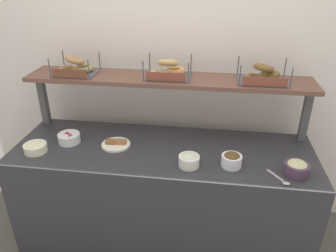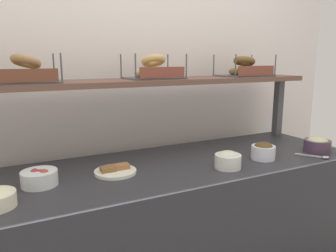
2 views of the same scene
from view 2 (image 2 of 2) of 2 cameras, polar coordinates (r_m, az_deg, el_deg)
The scene contains 13 objects.
back_wall at distance 2.18m, azimuth -5.46°, elevation 6.39°, with size 3.28×0.06×2.40m, color white.
deli_counter at distance 1.94m, azimuth 1.35°, elevation -18.50°, with size 2.08×0.70×0.85m, color #2D2D33.
shelf_riser_right at distance 2.51m, azimuth 18.43°, elevation 3.08°, with size 0.05×0.05×0.40m, color #4C4C51.
upper_shelf at distance 1.92m, azimuth -2.39°, elevation 7.67°, with size 2.04×0.32×0.03m, color brown.
bowl_beet_salad at distance 1.56m, azimuth -21.25°, elevation -8.34°, with size 0.16×0.16×0.08m.
bowl_tuna_salad at distance 2.15m, azimuth 24.31°, elevation -2.91°, with size 0.15×0.15×0.09m.
bowl_chocolate_spread at distance 1.90m, azimuth 16.09°, elevation -4.12°, with size 0.13×0.13×0.10m.
bowl_scallion_spread at distance 1.70m, azimuth 10.29°, elevation -5.72°, with size 0.13×0.13×0.09m.
serving_plate_white at distance 1.63m, azimuth -9.04°, elevation -7.66°, with size 0.20×0.20×0.04m.
serving_spoon_near_plate at distance 2.04m, azimuth 24.37°, elevation -4.80°, with size 0.12×0.15×0.01m.
bagel_basket_everything at distance 1.73m, azimuth -23.19°, elevation 8.34°, with size 0.29×0.25×0.14m.
bagel_basket_sesame at distance 1.92m, azimuth -2.59°, elevation 9.50°, with size 0.32×0.24×0.14m.
bagel_basket_cinnamon_raisin at distance 2.26m, azimuth 12.96°, elevation 9.51°, with size 0.33×0.27×0.14m.
Camera 2 is at (-0.80, -1.47, 1.40)m, focal length 35.39 mm.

